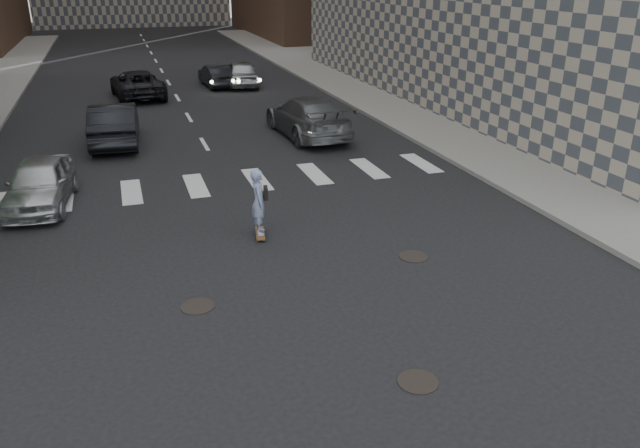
# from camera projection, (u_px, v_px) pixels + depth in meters

# --- Properties ---
(ground) EXTENTS (160.00, 160.00, 0.00)m
(ground) POSITION_uv_depth(u_px,v_px,m) (307.00, 320.00, 12.39)
(ground) COLOR black
(ground) RESTS_ON ground
(sidewalk_right) EXTENTS (13.00, 80.00, 0.15)m
(sidewalk_right) POSITION_uv_depth(u_px,v_px,m) (454.00, 94.00, 34.08)
(sidewalk_right) COLOR gray
(sidewalk_right) RESTS_ON ground
(manhole_a) EXTENTS (0.70, 0.70, 0.02)m
(manhole_a) POSITION_uv_depth(u_px,v_px,m) (418.00, 382.00, 10.53)
(manhole_a) COLOR black
(manhole_a) RESTS_ON ground
(manhole_b) EXTENTS (0.70, 0.70, 0.02)m
(manhole_b) POSITION_uv_depth(u_px,v_px,m) (198.00, 306.00, 12.87)
(manhole_b) COLOR black
(manhole_b) RESTS_ON ground
(manhole_c) EXTENTS (0.70, 0.70, 0.02)m
(manhole_c) POSITION_uv_depth(u_px,v_px,m) (413.00, 256.00, 15.09)
(manhole_c) COLOR black
(manhole_c) RESTS_ON ground
(skateboarder) EXTENTS (0.52, 0.94, 1.82)m
(skateboarder) POSITION_uv_depth(u_px,v_px,m) (259.00, 202.00, 15.89)
(skateboarder) COLOR brown
(skateboarder) RESTS_ON ground
(silver_sedan) EXTENTS (2.07, 4.23, 1.39)m
(silver_sedan) POSITION_uv_depth(u_px,v_px,m) (40.00, 183.00, 18.07)
(silver_sedan) COLOR silver
(silver_sedan) RESTS_ON ground
(traffic_car_a) EXTENTS (1.98, 5.01, 1.62)m
(traffic_car_a) POSITION_uv_depth(u_px,v_px,m) (114.00, 124.00, 24.44)
(traffic_car_a) COLOR black
(traffic_car_a) RESTS_ON ground
(traffic_car_b) EXTENTS (2.61, 5.74, 1.63)m
(traffic_car_b) POSITION_uv_depth(u_px,v_px,m) (308.00, 116.00, 25.61)
(traffic_car_b) COLOR slate
(traffic_car_b) RESTS_ON ground
(traffic_car_c) EXTENTS (2.88, 5.41, 1.45)m
(traffic_car_c) POSITION_uv_depth(u_px,v_px,m) (137.00, 84.00, 33.24)
(traffic_car_c) COLOR black
(traffic_car_c) RESTS_ON ground
(traffic_car_d) EXTENTS (2.21, 4.59, 1.51)m
(traffic_car_d) POSITION_uv_depth(u_px,v_px,m) (241.00, 73.00, 36.55)
(traffic_car_d) COLOR #9FA0A6
(traffic_car_d) RESTS_ON ground
(traffic_car_e) EXTENTS (1.66, 3.96, 1.27)m
(traffic_car_e) POSITION_uv_depth(u_px,v_px,m) (216.00, 76.00, 36.36)
(traffic_car_e) COLOR black
(traffic_car_e) RESTS_ON ground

